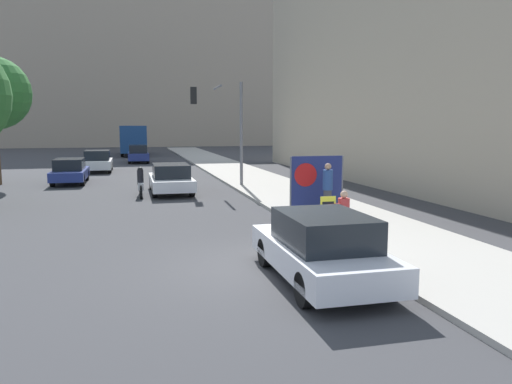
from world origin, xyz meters
The scene contains 16 objects.
ground_plane centered at (0.00, 0.00, 0.00)m, with size 160.00×160.00×0.00m, color #38383A.
sidewalk_curb centered at (4.24, 15.00, 0.06)m, with size 3.98×90.00×0.13m, color #A8A399.
building_backdrop_far centered at (-2.00, 71.38, 15.93)m, with size 52.00×12.00×31.87m.
building_backdrop_right centered at (14.39, 15.53, 7.46)m, with size 10.00×32.00×14.91m.
seated_protester centered at (3.26, 2.72, 0.75)m, with size 0.97×0.77×1.17m.
jogger_on_sidewalk centered at (3.78, 5.27, 1.04)m, with size 0.34×0.34×1.79m.
pedestrian_behind centered at (3.44, 6.78, 1.08)m, with size 0.34×0.34×1.85m.
protest_banner centered at (3.66, 6.03, 1.18)m, with size 2.02×0.06×1.99m.
traffic_light_pole centered at (1.90, 14.73, 3.67)m, with size 2.66×2.43×5.27m.
parked_car_curbside centered at (0.98, -1.26, 0.72)m, with size 1.85×4.30×1.44m.
car_on_road_nearest centered at (-0.91, 13.24, 0.70)m, with size 1.88×4.71×1.39m.
car_on_road_midblock centered at (-6.00, 18.60, 0.70)m, with size 1.73×4.49×1.38m.
car_on_road_distant centered at (-4.93, 25.46, 0.74)m, with size 1.87×4.27×1.49m.
car_on_road_far_lane centered at (-2.07, 33.72, 0.75)m, with size 1.72×4.65×1.53m.
city_bus_on_road centered at (-2.38, 45.21, 1.82)m, with size 2.62×10.44×3.16m.
motorcycle_on_road centered at (-2.33, 12.39, 0.56)m, with size 0.28×2.21×1.34m.
Camera 1 is at (-2.75, -10.55, 3.19)m, focal length 35.00 mm.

